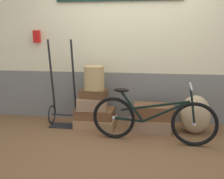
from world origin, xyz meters
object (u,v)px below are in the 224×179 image
at_px(burlap_sack, 195,114).
at_px(suitcase_0, 96,122).
at_px(suitcase_3, 94,94).
at_px(suitcase_5, 154,112).
at_px(suitcase_1, 95,113).
at_px(wicker_basket, 94,78).
at_px(luggage_trolley, 63,106).
at_px(suitcase_2, 92,103).
at_px(bicycle, 152,119).
at_px(suitcase_4, 150,123).

bearing_deg(burlap_sack, suitcase_0, 178.18).
distance_m(suitcase_3, suitcase_5, 0.97).
height_order(suitcase_1, burlap_sack, burlap_sack).
bearing_deg(wicker_basket, burlap_sack, -1.60).
bearing_deg(burlap_sack, suitcase_1, 177.98).
bearing_deg(luggage_trolley, suitcase_3, -5.55).
height_order(wicker_basket, burlap_sack, wicker_basket).
distance_m(suitcase_2, luggage_trolley, 0.51).
height_order(suitcase_3, burlap_sack, suitcase_3).
bearing_deg(suitcase_0, bicycle, -25.01).
bearing_deg(suitcase_2, suitcase_1, 26.80).
relative_size(burlap_sack, bicycle, 0.34).
relative_size(suitcase_1, suitcase_5, 1.01).
height_order(suitcase_4, luggage_trolley, luggage_trolley).
height_order(suitcase_4, suitcase_5, suitcase_5).
bearing_deg(suitcase_4, burlap_sack, -0.90).
bearing_deg(suitcase_0, wicker_basket, -156.35).
xyz_separation_m(suitcase_3, suitcase_5, (0.93, -0.02, -0.25)).
relative_size(suitcase_0, suitcase_4, 0.99).
relative_size(suitcase_1, suitcase_2, 1.32).
bearing_deg(bicycle, wicker_basket, 152.73).
distance_m(suitcase_0, suitcase_5, 0.93).
relative_size(luggage_trolley, bicycle, 0.82).
bearing_deg(burlap_sack, suitcase_3, 178.40).
bearing_deg(burlap_sack, suitcase_5, 177.98).
distance_m(suitcase_2, burlap_sack, 1.56).
bearing_deg(luggage_trolley, suitcase_1, -4.24).
distance_m(suitcase_3, bicycle, 1.03).
xyz_separation_m(suitcase_1, luggage_trolley, (-0.53, 0.04, 0.08)).
height_order(suitcase_3, suitcase_5, suitcase_3).
distance_m(suitcase_5, burlap_sack, 0.61).
xyz_separation_m(suitcase_0, bicycle, (0.87, -0.46, 0.25)).
relative_size(suitcase_3, suitcase_5, 0.67).
xyz_separation_m(suitcase_4, bicycle, (0.01, -0.47, 0.23)).
bearing_deg(suitcase_0, suitcase_1, 158.98).
distance_m(suitcase_3, suitcase_4, 1.00).
xyz_separation_m(suitcase_0, wicker_basket, (-0.01, -0.01, 0.72)).
bearing_deg(bicycle, suitcase_5, 85.59).
bearing_deg(suitcase_5, suitcase_1, 176.69).
bearing_deg(suitcase_0, suitcase_5, 1.24).
height_order(suitcase_0, bicycle, bicycle).
distance_m(suitcase_2, suitcase_3, 0.16).
bearing_deg(wicker_basket, suitcase_0, 20.73).
xyz_separation_m(suitcase_0, luggage_trolley, (-0.54, 0.05, 0.23)).
bearing_deg(suitcase_2, burlap_sack, -6.86).
relative_size(suitcase_5, wicker_basket, 1.62).
xyz_separation_m(suitcase_0, suitcase_2, (-0.05, -0.01, 0.32)).
xyz_separation_m(suitcase_5, bicycle, (-0.03, -0.44, 0.03)).
bearing_deg(luggage_trolley, wicker_basket, -5.47).
relative_size(suitcase_4, suitcase_5, 1.06).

